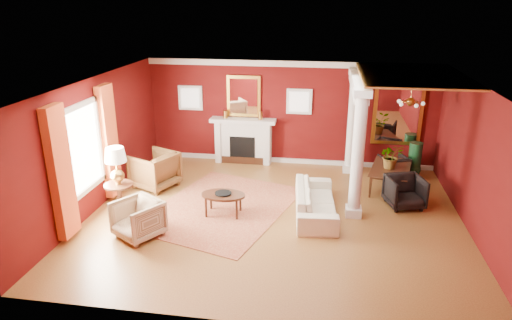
% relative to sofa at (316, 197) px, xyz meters
% --- Properties ---
extents(ground, '(8.00, 8.00, 0.00)m').
position_rel_sofa_xyz_m(ground, '(-0.87, -0.24, -0.42)').
color(ground, brown).
rests_on(ground, ground).
extents(room_shell, '(8.04, 7.04, 2.92)m').
position_rel_sofa_xyz_m(room_shell, '(-0.87, -0.24, 1.60)').
color(room_shell, '#520C0B').
rests_on(room_shell, ground).
extents(fireplace, '(1.85, 0.42, 1.29)m').
position_rel_sofa_xyz_m(fireplace, '(-2.17, 3.07, 0.22)').
color(fireplace, silver).
rests_on(fireplace, ground).
extents(overmantel_mirror, '(0.95, 0.07, 1.15)m').
position_rel_sofa_xyz_m(overmantel_mirror, '(-2.17, 3.21, 1.48)').
color(overmantel_mirror, gold).
rests_on(overmantel_mirror, fireplace).
extents(flank_window_left, '(0.70, 0.07, 0.70)m').
position_rel_sofa_xyz_m(flank_window_left, '(-3.72, 3.22, 1.38)').
color(flank_window_left, silver).
rests_on(flank_window_left, room_shell).
extents(flank_window_right, '(0.70, 0.07, 0.70)m').
position_rel_sofa_xyz_m(flank_window_right, '(-0.62, 3.22, 1.38)').
color(flank_window_right, silver).
rests_on(flank_window_right, room_shell).
extents(left_window, '(0.21, 2.55, 2.60)m').
position_rel_sofa_xyz_m(left_window, '(-4.77, -0.84, 1.00)').
color(left_window, white).
rests_on(left_window, room_shell).
extents(column_front, '(0.36, 0.36, 2.80)m').
position_rel_sofa_xyz_m(column_front, '(0.83, 0.06, 1.01)').
color(column_front, silver).
rests_on(column_front, ground).
extents(column_back, '(0.36, 0.36, 2.80)m').
position_rel_sofa_xyz_m(column_back, '(0.83, 2.76, 1.01)').
color(column_back, silver).
rests_on(column_back, ground).
extents(header_beam, '(0.30, 3.20, 0.32)m').
position_rel_sofa_xyz_m(header_beam, '(0.83, 1.66, 2.20)').
color(header_beam, silver).
rests_on(header_beam, column_front).
extents(amber_ceiling, '(2.30, 3.40, 0.04)m').
position_rel_sofa_xyz_m(amber_ceiling, '(1.98, 1.51, 2.45)').
color(amber_ceiling, gold).
rests_on(amber_ceiling, room_shell).
extents(dining_mirror, '(1.30, 0.07, 1.70)m').
position_rel_sofa_xyz_m(dining_mirror, '(2.03, 3.21, 1.13)').
color(dining_mirror, gold).
rests_on(dining_mirror, room_shell).
extents(chandelier, '(0.60, 0.62, 0.75)m').
position_rel_sofa_xyz_m(chandelier, '(2.03, 1.56, 1.83)').
color(chandelier, '#B48838').
rests_on(chandelier, room_shell).
extents(crown_trim, '(8.00, 0.08, 0.16)m').
position_rel_sofa_xyz_m(crown_trim, '(-0.87, 3.22, 2.40)').
color(crown_trim, silver).
rests_on(crown_trim, room_shell).
extents(base_trim, '(8.00, 0.08, 0.12)m').
position_rel_sofa_xyz_m(base_trim, '(-0.87, 3.22, -0.36)').
color(base_trim, silver).
rests_on(base_trim, ground).
extents(rug, '(3.66, 4.26, 0.01)m').
position_rel_sofa_xyz_m(rug, '(-2.11, -0.00, -0.41)').
color(rug, maroon).
rests_on(rug, ground).
extents(sofa, '(0.81, 2.20, 0.84)m').
position_rel_sofa_xyz_m(sofa, '(0.00, 0.00, 0.00)').
color(sofa, '#F1EBCB').
rests_on(sofa, ground).
extents(armchair_leopard, '(1.22, 1.26, 1.00)m').
position_rel_sofa_xyz_m(armchair_leopard, '(-4.03, 0.92, 0.08)').
color(armchair_leopard, black).
rests_on(armchair_leopard, ground).
extents(armchair_stripe, '(1.10, 1.08, 0.84)m').
position_rel_sofa_xyz_m(armchair_stripe, '(-3.44, -1.54, -0.00)').
color(armchair_stripe, tan).
rests_on(armchair_stripe, ground).
extents(coffee_table, '(0.96, 0.96, 0.49)m').
position_rel_sofa_xyz_m(coffee_table, '(-1.99, -0.32, 0.02)').
color(coffee_table, black).
rests_on(coffee_table, ground).
extents(coffee_book, '(0.16, 0.05, 0.21)m').
position_rel_sofa_xyz_m(coffee_book, '(-1.99, -0.29, 0.17)').
color(coffee_book, black).
rests_on(coffee_book, coffee_table).
extents(side_table, '(0.62, 0.62, 1.55)m').
position_rel_sofa_xyz_m(side_table, '(-4.22, -0.67, 0.63)').
color(side_table, black).
rests_on(side_table, ground).
extents(dining_table, '(0.90, 1.69, 0.89)m').
position_rel_sofa_xyz_m(dining_table, '(1.80, 1.71, 0.02)').
color(dining_table, black).
rests_on(dining_table, ground).
extents(dining_chair_near, '(0.93, 0.90, 0.79)m').
position_rel_sofa_xyz_m(dining_chair_near, '(1.98, 0.71, -0.03)').
color(dining_chair_near, black).
rests_on(dining_chair_near, ground).
extents(dining_chair_far, '(0.83, 0.80, 0.67)m').
position_rel_sofa_xyz_m(dining_chair_far, '(1.94, 2.45, -0.08)').
color(dining_chair_far, black).
rests_on(dining_chair_far, ground).
extents(green_urn, '(0.38, 0.38, 0.92)m').
position_rel_sofa_xyz_m(green_urn, '(2.51, 2.76, -0.06)').
color(green_urn, '#154120').
rests_on(green_urn, ground).
extents(potted_plant, '(0.67, 0.72, 0.48)m').
position_rel_sofa_xyz_m(potted_plant, '(1.75, 1.68, 0.71)').
color(potted_plant, '#26591E').
rests_on(potted_plant, dining_table).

